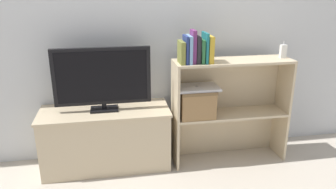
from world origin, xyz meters
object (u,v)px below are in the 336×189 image
at_px(book_navy, 186,50).
at_px(book_skyblue, 189,49).
at_px(book_forest, 201,51).
at_px(storage_basket_left, 196,101).
at_px(book_teal, 205,48).
at_px(book_charcoal, 197,49).
at_px(laptop, 197,88).
at_px(book_mustard, 209,49).
at_px(tv, 102,78).
at_px(tv_stand, 106,138).
at_px(book_plum, 193,47).
at_px(baby_monitor, 283,51).
at_px(book_olive, 181,52).

relative_size(book_navy, book_skyblue, 1.00).
distance_m(book_forest, storage_basket_left, 0.42).
distance_m(book_navy, book_teal, 0.15).
distance_m(book_charcoal, laptop, 0.32).
xyz_separation_m(book_navy, book_mustard, (0.19, -0.00, -0.00)).
distance_m(tv, book_charcoal, 0.77).
distance_m(book_teal, storage_basket_left, 0.45).
distance_m(tv_stand, book_navy, 0.99).
height_order(tv, book_mustard, book_mustard).
bearing_deg(laptop, book_forest, -39.72).
bearing_deg(book_mustard, book_navy, 180.00).
bearing_deg(book_skyblue, book_plum, 0.00).
height_order(book_charcoal, baby_monitor, book_charcoal).
bearing_deg(book_skyblue, laptop, 15.24).
bearing_deg(book_olive, laptop, 8.57).
distance_m(tv_stand, baby_monitor, 1.63).
xyz_separation_m(tv, book_plum, (0.70, -0.10, 0.24)).
relative_size(book_plum, book_forest, 1.38).
xyz_separation_m(tv, book_mustard, (0.83, -0.10, 0.21)).
bearing_deg(book_skyblue, book_olive, 180.00).
relative_size(tv_stand, storage_basket_left, 3.61).
bearing_deg(baby_monitor, book_charcoal, -177.28).
bearing_deg(baby_monitor, tv, 177.66).
distance_m(book_olive, book_mustard, 0.22).
xyz_separation_m(book_charcoal, book_mustard, (0.10, 0.00, -0.00)).
height_order(book_charcoal, book_mustard, same).
bearing_deg(storage_basket_left, book_plum, -154.70).
distance_m(book_forest, laptop, 0.31).
xyz_separation_m(book_olive, laptop, (0.13, 0.02, -0.30)).
xyz_separation_m(book_teal, baby_monitor, (0.68, 0.04, -0.06)).
bearing_deg(baby_monitor, book_olive, -177.67).
xyz_separation_m(book_olive, book_mustard, (0.22, 0.00, 0.02)).
height_order(tv_stand, book_navy, book_navy).
relative_size(book_olive, book_teal, 0.74).
bearing_deg(laptop, book_teal, -21.01).
distance_m(book_teal, laptop, 0.33).
relative_size(book_plum, book_teal, 1.09).
xyz_separation_m(book_charcoal, laptop, (0.01, 0.02, -0.32)).
height_order(tv, book_charcoal, book_charcoal).
xyz_separation_m(book_charcoal, book_forest, (0.03, 0.00, -0.01)).
relative_size(tv, book_mustard, 3.69).
xyz_separation_m(book_olive, book_forest, (0.16, 0.00, 0.01)).
xyz_separation_m(book_skyblue, baby_monitor, (0.81, 0.04, -0.05)).
height_order(book_skyblue, book_charcoal, book_skyblue).
xyz_separation_m(tv, book_teal, (0.80, -0.10, 0.23)).
height_order(baby_monitor, storage_basket_left, baby_monitor).
distance_m(book_forest, book_mustard, 0.07).
bearing_deg(book_plum, storage_basket_left, 25.30).
xyz_separation_m(book_olive, book_teal, (0.19, 0.00, 0.03)).
bearing_deg(book_navy, book_charcoal, -0.00).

